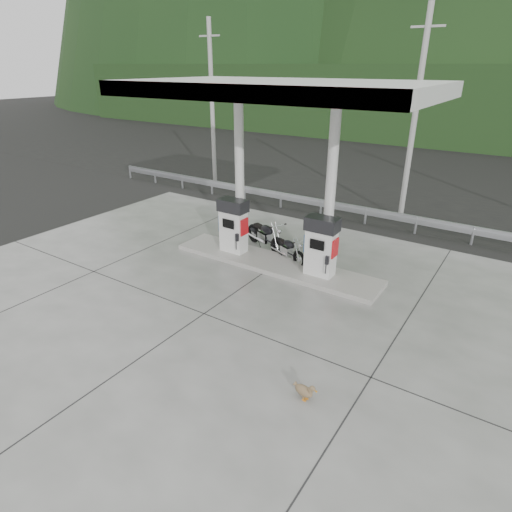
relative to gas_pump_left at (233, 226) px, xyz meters
The scene contains 17 objects.
ground 3.16m from the gas_pump_left, 57.38° to the right, with size 160.00×160.00×0.00m, color black.
forecourt_apron 3.15m from the gas_pump_left, 57.38° to the right, with size 18.00×14.00×0.02m, color slate.
pump_island 1.87m from the gas_pump_left, ahead, with size 7.00×1.40×0.15m, color #9B9790.
gas_pump_left is the anchor object (origin of this frame).
gas_pump_right 3.20m from the gas_pump_left, ahead, with size 0.95×0.55×1.80m, color white, non-canonical shape.
canopy_column_left 1.65m from the gas_pump_left, 90.00° to the left, with size 0.30×0.30×5.00m, color silver.
canopy_column_right 3.60m from the gas_pump_left, ahead, with size 0.30×0.30×5.00m, color silver.
canopy_roof 4.59m from the gas_pump_left, ahead, with size 8.50×5.00×0.40m, color silver.
guardrail 5.74m from the gas_pump_left, 73.78° to the left, with size 26.00×0.16×1.42m, color #A0A2A7, non-canonical shape.
road 9.20m from the gas_pump_left, 79.92° to the left, with size 60.00×7.00×0.01m, color black.
utility_pole_a 9.93m from the gas_pump_left, 132.44° to the left, with size 0.22×0.22×8.00m, color #999993.
utility_pole_b 8.40m from the gas_pump_left, 62.78° to the left, with size 0.22×0.22×8.00m, color #999993.
tree_band 27.61m from the gas_pump_left, 86.67° to the left, with size 80.00×6.00×6.00m, color black.
forested_hills 57.53m from the gas_pump_left, 88.41° to the left, with size 100.00×40.00×140.00m, color black, non-canonical shape.
motorcycle_left 1.95m from the gas_pump_left, 18.98° to the left, with size 1.67×0.53×0.79m, color black, non-canonical shape.
motorcycle_right 1.33m from the gas_pump_left, 59.93° to the left, with size 2.03×0.64×0.96m, color black, non-canonical shape.
duck 7.15m from the gas_pump_left, 42.72° to the right, with size 0.49×0.14×0.36m, color brown, non-canonical shape.
Camera 1 is at (6.42, -8.21, 5.97)m, focal length 30.00 mm.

